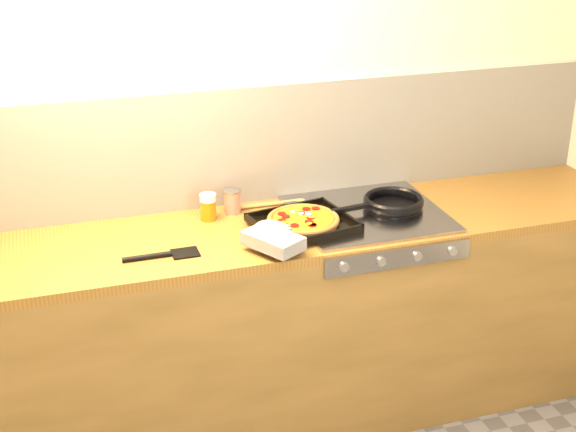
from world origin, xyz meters
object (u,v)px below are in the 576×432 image
object	(u,v)px
tomato_can	(232,202)
frying_pan	(392,203)
juice_glass	(208,207)
pizza_on_tray	(294,226)

from	to	relation	value
tomato_can	frying_pan	bearing A→B (deg)	-16.34
tomato_can	juice_glass	bearing A→B (deg)	-160.19
pizza_on_tray	juice_glass	bearing A→B (deg)	138.94
frying_pan	tomato_can	bearing A→B (deg)	163.66
juice_glass	tomato_can	bearing A→B (deg)	19.81
juice_glass	frying_pan	bearing A→B (deg)	-11.11
pizza_on_tray	juice_glass	world-z (taller)	juice_glass
frying_pan	tomato_can	world-z (taller)	tomato_can
pizza_on_tray	frying_pan	distance (m)	0.47
tomato_can	juice_glass	distance (m)	0.12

